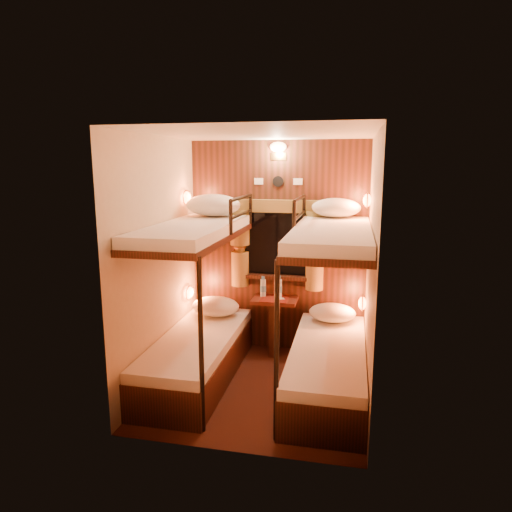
% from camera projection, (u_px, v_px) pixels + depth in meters
% --- Properties ---
extents(floor, '(2.10, 2.10, 0.00)m').
position_uv_depth(floor, '(260.00, 387.00, 4.45)').
color(floor, '#34160E').
rests_on(floor, ground).
extents(ceiling, '(2.10, 2.10, 0.00)m').
position_uv_depth(ceiling, '(260.00, 133.00, 3.99)').
color(ceiling, silver).
rests_on(ceiling, wall_back).
extents(wall_back, '(2.40, 0.00, 2.40)m').
position_uv_depth(wall_back, '(278.00, 247.00, 5.23)').
color(wall_back, '#C6B293').
rests_on(wall_back, floor).
extents(wall_front, '(2.40, 0.00, 2.40)m').
position_uv_depth(wall_front, '(230.00, 299.00, 3.21)').
color(wall_front, '#C6B293').
rests_on(wall_front, floor).
extents(wall_left, '(0.00, 2.40, 2.40)m').
position_uv_depth(wall_left, '(159.00, 262.00, 4.42)').
color(wall_left, '#C6B293').
rests_on(wall_left, floor).
extents(wall_right, '(0.00, 2.40, 2.40)m').
position_uv_depth(wall_right, '(371.00, 272.00, 4.02)').
color(wall_right, '#C6B293').
rests_on(wall_right, floor).
extents(back_panel, '(2.00, 0.03, 2.40)m').
position_uv_depth(back_panel, '(278.00, 248.00, 5.21)').
color(back_panel, black).
rests_on(back_panel, floor).
extents(bunk_left, '(0.72, 1.90, 1.82)m').
position_uv_depth(bunk_left, '(197.00, 325.00, 4.54)').
color(bunk_left, black).
rests_on(bunk_left, floor).
extents(bunk_right, '(0.72, 1.90, 1.82)m').
position_uv_depth(bunk_right, '(329.00, 335.00, 4.28)').
color(bunk_right, black).
rests_on(bunk_right, floor).
extents(window, '(1.00, 0.12, 0.79)m').
position_uv_depth(window, '(277.00, 250.00, 5.19)').
color(window, black).
rests_on(window, back_panel).
extents(curtains, '(1.10, 0.22, 1.00)m').
position_uv_depth(curtains, '(277.00, 243.00, 5.14)').
color(curtains, olive).
rests_on(curtains, back_panel).
extents(back_fixtures, '(0.54, 0.09, 0.48)m').
position_uv_depth(back_fixtures, '(278.00, 154.00, 4.97)').
color(back_fixtures, black).
rests_on(back_fixtures, back_panel).
extents(reading_lamps, '(2.00, 0.20, 1.25)m').
position_uv_depth(reading_lamps, '(273.00, 249.00, 4.88)').
color(reading_lamps, orange).
rests_on(reading_lamps, wall_left).
extents(table, '(0.50, 0.34, 0.66)m').
position_uv_depth(table, '(274.00, 318.00, 5.19)').
color(table, '#501F12').
rests_on(table, floor).
extents(bottle_left, '(0.07, 0.07, 0.24)m').
position_uv_depth(bottle_left, '(263.00, 288.00, 5.21)').
color(bottle_left, '#99BFE5').
rests_on(bottle_left, table).
extents(bottle_right, '(0.07, 0.07, 0.25)m').
position_uv_depth(bottle_right, '(279.00, 288.00, 5.17)').
color(bottle_right, '#99BFE5').
rests_on(bottle_right, table).
extents(sachet_a, '(0.10, 0.09, 0.01)m').
position_uv_depth(sachet_a, '(281.00, 299.00, 5.11)').
color(sachet_a, silver).
rests_on(sachet_a, table).
extents(sachet_b, '(0.09, 0.08, 0.01)m').
position_uv_depth(sachet_b, '(279.00, 297.00, 5.17)').
color(sachet_b, silver).
rests_on(sachet_b, table).
extents(pillow_lower_left, '(0.54, 0.39, 0.21)m').
position_uv_depth(pillow_lower_left, '(216.00, 306.00, 5.14)').
color(pillow_lower_left, white).
rests_on(pillow_lower_left, bunk_left).
extents(pillow_lower_right, '(0.50, 0.36, 0.20)m').
position_uv_depth(pillow_lower_right, '(332.00, 313.00, 4.94)').
color(pillow_lower_right, white).
rests_on(pillow_lower_right, bunk_right).
extents(pillow_upper_left, '(0.60, 0.43, 0.23)m').
position_uv_depth(pillow_upper_left, '(213.00, 205.00, 4.90)').
color(pillow_upper_left, white).
rests_on(pillow_upper_left, bunk_left).
extents(pillow_upper_right, '(0.51, 0.37, 0.20)m').
position_uv_depth(pillow_upper_right, '(336.00, 208.00, 4.79)').
color(pillow_upper_right, white).
rests_on(pillow_upper_right, bunk_right).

